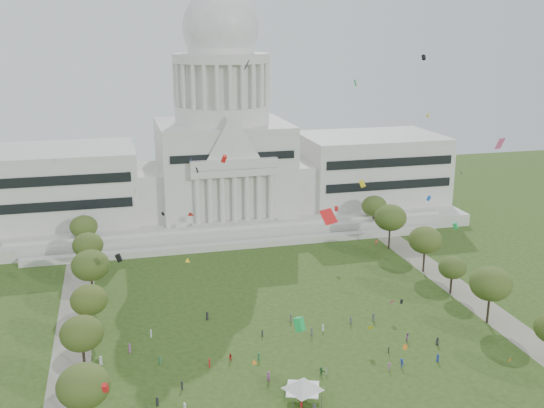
{
  "coord_description": "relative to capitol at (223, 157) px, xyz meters",
  "views": [
    {
      "loc": [
        -36.76,
        -100.06,
        65.63
      ],
      "look_at": [
        0.0,
        45.0,
        24.0
      ],
      "focal_mm": 42.0,
      "sensor_mm": 36.0,
      "label": 1
    }
  ],
  "objects": [
    {
      "name": "row_tree_r_6",
      "position": [
        45.96,
        -25.46,
        -13.79
      ],
      "size": [
        8.42,
        8.42,
        11.97
      ],
      "color": "black",
      "rests_on": "ground"
    },
    {
      "name": "person_8",
      "position": [
        -16.47,
        -98.97,
        -21.4
      ],
      "size": [
        0.99,
        0.77,
        1.79
      ],
      "primitive_type": "imported",
      "rotation": [
        0.0,
        0.0,
        2.84
      ],
      "color": "#B21E1E",
      "rests_on": "ground"
    },
    {
      "name": "event_tent",
      "position": [
        -6.34,
        -116.33,
        -18.8
      ],
      "size": [
        10.31,
        10.31,
        4.51
      ],
      "color": "#4C4C4C",
      "rests_on": "ground"
    },
    {
      "name": "row_tree_r_3",
      "position": [
        44.4,
        -79.1,
        -15.21
      ],
      "size": [
        7.01,
        7.01,
        9.98
      ],
      "color": "black",
      "rests_on": "ground"
    },
    {
      "name": "person_10",
      "position": [
        16.16,
        -103.85,
        -21.54
      ],
      "size": [
        0.78,
        1.0,
        1.51
      ],
      "primitive_type": "imported",
      "rotation": [
        0.0,
        0.0,
        1.19
      ],
      "color": "#4C4C51",
      "rests_on": "ground"
    },
    {
      "name": "row_tree_r_2",
      "position": [
        44.17,
        -96.15,
        -12.64
      ],
      "size": [
        9.55,
        9.55,
        13.58
      ],
      "color": "black",
      "rests_on": "ground"
    },
    {
      "name": "path_left",
      "position": [
        -48.0,
        -83.59,
        -22.28
      ],
      "size": [
        8.0,
        160.0,
        0.04
      ],
      "primitive_type": "cube",
      "color": "gray",
      "rests_on": "ground"
    },
    {
      "name": "path_right",
      "position": [
        48.0,
        -83.59,
        -22.28
      ],
      "size": [
        8.0,
        160.0,
        0.04
      ],
      "primitive_type": "cube",
      "color": "gray",
      "rests_on": "ground"
    },
    {
      "name": "person_0",
      "position": [
        27.82,
        -103.05,
        -21.4
      ],
      "size": [
        1.03,
        0.87,
        1.8
      ],
      "primitive_type": "imported",
      "rotation": [
        0.0,
        0.0,
        5.88
      ],
      "color": "#26262B",
      "rests_on": "ground"
    },
    {
      "name": "person_3",
      "position": [
        16.34,
        -109.68,
        -21.35
      ],
      "size": [
        1.09,
        1.37,
        1.88
      ],
      "primitive_type": "imported",
      "rotation": [
        0.0,
        0.0,
        5.16
      ],
      "color": "navy",
      "rests_on": "ground"
    },
    {
      "name": "distant_crowd",
      "position": [
        -14.72,
        -100.0,
        -21.4
      ],
      "size": [
        66.98,
        42.16,
        1.93
      ],
      "color": "#26262B",
      "rests_on": "ground"
    },
    {
      "name": "row_tree_l_4",
      "position": [
        -44.08,
        -61.17,
        -12.9
      ],
      "size": [
        9.29,
        9.29,
        13.21
      ],
      "color": "black",
      "rests_on": "ground"
    },
    {
      "name": "person_2",
      "position": [
        22.39,
        -99.95,
        -21.31
      ],
      "size": [
        1.08,
        1.11,
        1.98
      ],
      "primitive_type": "imported",
      "rotation": [
        0.0,
        0.0,
        0.85
      ],
      "color": "#994C8C",
      "rests_on": "ground"
    },
    {
      "name": "row_tree_r_5",
      "position": [
        43.49,
        -43.4,
        -12.37
      ],
      "size": [
        9.82,
        9.82,
        13.96
      ],
      "color": "black",
      "rests_on": "ground"
    },
    {
      "name": "person_5",
      "position": [
        -0.11,
        -108.41,
        -21.47
      ],
      "size": [
        1.14,
        1.65,
        1.65
      ],
      "primitive_type": "imported",
      "rotation": [
        0.0,
        0.0,
        1.96
      ],
      "color": "#33723F",
      "rests_on": "ground"
    },
    {
      "name": "capitol",
      "position": [
        0.0,
        0.0,
        0.0
      ],
      "size": [
        160.0,
        64.5,
        91.3
      ],
      "color": "beige",
      "rests_on": "ground"
    },
    {
      "name": "row_tree_l_1",
      "position": [
        -44.07,
        -116.55,
        -13.34
      ],
      "size": [
        8.86,
        8.86,
        12.59
      ],
      "color": "black",
      "rests_on": "ground"
    },
    {
      "name": "kite_swarm",
      "position": [
        -0.33,
        -104.81,
        4.35
      ],
      "size": [
        94.0,
        101.85,
        57.44
      ],
      "color": "yellow",
      "rests_on": "ground"
    },
    {
      "name": "row_tree_l_6",
      "position": [
        -46.87,
        -24.45,
        -14.02
      ],
      "size": [
        8.19,
        8.19,
        11.64
      ],
      "color": "black",
      "rests_on": "ground"
    },
    {
      "name": "row_tree_l_3",
      "position": [
        -44.09,
        -79.67,
        -14.09
      ],
      "size": [
        8.12,
        8.12,
        11.55
      ],
      "color": "black",
      "rests_on": "ground"
    },
    {
      "name": "ground",
      "position": [
        0.0,
        -113.59,
        -22.3
      ],
      "size": [
        400.0,
        400.0,
        0.0
      ],
      "primitive_type": "plane",
      "color": "#2E4716",
      "rests_on": "ground"
    },
    {
      "name": "row_tree_l_2",
      "position": [
        -45.04,
        -96.29,
        -13.79
      ],
      "size": [
        8.42,
        8.42,
        11.97
      ],
      "color": "black",
      "rests_on": "ground"
    },
    {
      "name": "person_9",
      "position": [
        13.48,
        -110.22,
        -21.45
      ],
      "size": [
        1.13,
        1.2,
        1.69
      ],
      "primitive_type": "imported",
      "rotation": [
        0.0,
        0.0,
        0.87
      ],
      "color": "#994C8C",
      "rests_on": "ground"
    },
    {
      "name": "person_4",
      "position": [
        0.87,
        -108.58,
        -21.48
      ],
      "size": [
        0.8,
        1.07,
        1.62
      ],
      "primitive_type": "imported",
      "rotation": [
        0.0,
        0.0,
        4.38
      ],
      "color": "silver",
      "rests_on": "ground"
    },
    {
      "name": "row_tree_l_5",
      "position": [
        -45.22,
        -42.58,
        -13.88
      ],
      "size": [
        8.33,
        8.33,
        11.85
      ],
      "color": "black",
      "rests_on": "ground"
    },
    {
      "name": "row_tree_r_4",
      "position": [
        44.76,
        -63.55,
        -13.01
      ],
      "size": [
        9.19,
        9.19,
        13.06
      ],
      "color": "black",
      "rests_on": "ground"
    }
  ]
}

